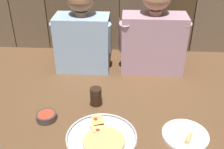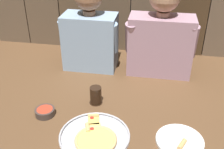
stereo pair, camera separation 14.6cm
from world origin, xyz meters
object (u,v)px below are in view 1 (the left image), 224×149
(dinner_plate, at_px, (185,135))
(drinking_glass, at_px, (96,96))
(dipping_bowl, at_px, (46,116))
(diner_left, at_px, (82,31))
(pizza_tray, at_px, (102,137))
(diner_right, at_px, (154,31))

(dinner_plate, height_order, drinking_glass, drinking_glass)
(dipping_bowl, bearing_deg, drinking_glass, 32.44)
(dinner_plate, distance_m, drinking_glass, 0.51)
(dinner_plate, xyz_separation_m, diner_left, (-0.58, 0.66, 0.26))
(pizza_tray, height_order, diner_right, diner_right)
(pizza_tray, bearing_deg, drinking_glass, 101.79)
(diner_left, bearing_deg, diner_right, 0.03)
(dinner_plate, xyz_separation_m, diner_right, (-0.12, 0.66, 0.27))
(dinner_plate, bearing_deg, diner_right, 100.37)
(drinking_glass, distance_m, diner_right, 0.58)
(dinner_plate, distance_m, diner_left, 0.92)
(pizza_tray, xyz_separation_m, drinking_glass, (-0.06, 0.28, 0.04))
(pizza_tray, bearing_deg, dinner_plate, 5.68)
(drinking_glass, distance_m, dipping_bowl, 0.29)
(dinner_plate, bearing_deg, dipping_bowl, 172.90)
(pizza_tray, distance_m, dinner_plate, 0.40)
(dipping_bowl, relative_size, diner_right, 0.17)
(diner_left, bearing_deg, drinking_glass, -72.96)
(dinner_plate, relative_size, diner_left, 0.38)
(dinner_plate, relative_size, diner_right, 0.37)
(drinking_glass, xyz_separation_m, dipping_bowl, (-0.24, -0.15, -0.03))
(dipping_bowl, distance_m, diner_left, 0.64)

